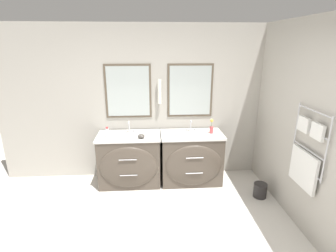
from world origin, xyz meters
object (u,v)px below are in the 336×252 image
at_px(flower_vase, 211,127).
at_px(waste_bin, 260,190).
at_px(vanity_left, 130,160).
at_px(amenity_bowl, 141,136).
at_px(toiletry_bottle, 107,133).
at_px(vanity_right, 191,158).

distance_m(flower_vase, waste_bin, 1.23).
relative_size(vanity_left, amenity_bowl, 9.25).
height_order(toiletry_bottle, waste_bin, toiletry_bottle).
bearing_deg(toiletry_bottle, amenity_bowl, -6.81).
xyz_separation_m(amenity_bowl, flower_vase, (1.15, 0.16, 0.07)).
relative_size(vanity_right, flower_vase, 4.22).
distance_m(vanity_left, vanity_right, 1.04).
distance_m(vanity_left, waste_bin, 2.13).
bearing_deg(flower_vase, amenity_bowl, -171.98).
distance_m(toiletry_bottle, flower_vase, 1.68).
bearing_deg(vanity_right, amenity_bowl, -171.65).
distance_m(vanity_left, toiletry_bottle, 0.60).
relative_size(vanity_left, flower_vase, 4.22).
height_order(flower_vase, waste_bin, flower_vase).
bearing_deg(waste_bin, flower_vase, 139.08).
bearing_deg(waste_bin, vanity_right, 151.43).
relative_size(vanity_right, toiletry_bottle, 5.89).
bearing_deg(waste_bin, toiletry_bottle, 168.36).
bearing_deg(vanity_left, amenity_bowl, -30.12).
height_order(vanity_left, vanity_right, same).
relative_size(amenity_bowl, flower_vase, 0.46).
distance_m(vanity_right, flower_vase, 0.62).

